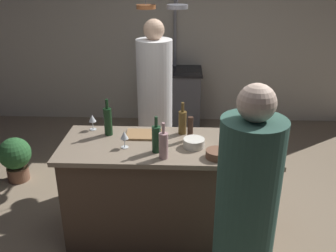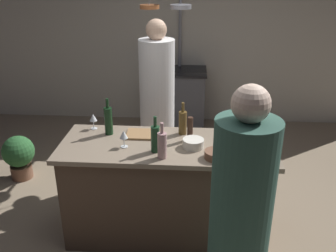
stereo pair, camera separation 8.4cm
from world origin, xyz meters
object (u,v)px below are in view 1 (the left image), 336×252
Objects in this scene: wine_glass_near_right_guest at (92,119)px; wine_bottle_amber at (182,122)px; wine_bottle_rose at (164,145)px; wine_glass_near_left_guest at (124,136)px; bar_stool_right at (244,246)px; mixing_bowl_wooden at (217,154)px; wine_bottle_dark at (242,134)px; wine_bottle_green at (156,139)px; stove_range at (174,99)px; pepper_mill at (190,129)px; cutting_board at (144,135)px; chef at (155,109)px; guest_right at (244,231)px; mixing_bowl_ceramic at (194,143)px; potted_plant at (15,157)px; wine_bottle_red at (108,121)px.

wine_bottle_amber is at bearing -3.51° from wine_glass_near_right_guest.
wine_bottle_rose is 0.37m from wine_glass_near_left_guest.
mixing_bowl_wooden is at bearing 115.97° from bar_stool_right.
wine_bottle_amber is 0.54m from wine_bottle_dark.
wine_bottle_green reaches higher than wine_glass_near_right_guest.
pepper_mill is at bearing -85.35° from stove_range.
chef is at bearing 87.95° from cutting_board.
wine_bottle_rose is 1.69× the size of mixing_bowl_wooden.
guest_right is 9.83× the size of mixing_bowl_ceramic.
guest_right is 1.34m from cutting_board.
cutting_board is at bearing -23.40° from potted_plant.
wine_glass_near_left_guest reaches higher than mixing_bowl_ceramic.
wine_glass_near_left_guest is at bearing 166.93° from wine_bottle_green.
wine_bottle_amber is 0.49m from wine_bottle_rose.
guest_right is (0.50, -3.42, 0.35)m from stove_range.
potted_plant is 1.57× the size of wine_bottle_red.
bar_stool_right is at bearing -64.03° from mixing_bowl_wooden.
wine_bottle_red is (-0.72, 0.08, 0.02)m from pepper_mill.
wine_glass_near_left_guest reaches higher than cutting_board.
cutting_board is at bearing 112.84° from wine_bottle_green.
mixing_bowl_ceramic is at bearing 39.54° from wine_bottle_rose.
wine_bottle_rose is 0.66m from wine_bottle_red.
bar_stool_right is 0.88m from wine_bottle_dark.
pepper_mill is at bearing 57.91° from wine_bottle_rose.
cutting_board reaches higher than potted_plant.
pepper_mill is at bearing -11.49° from wine_glass_near_right_guest.
wine_glass_near_left_guest is 0.49m from wine_glass_near_right_guest.
wine_bottle_green is (1.67, -0.97, 0.72)m from potted_plant.
wine_bottle_rose is at bearing -39.24° from wine_bottle_red.
wine_glass_near_right_guest reaches higher than mixing_bowl_ceramic.
bar_stool_right is at bearing -31.76° from wine_bottle_rose.
cutting_board reaches higher than stove_range.
wine_bottle_dark reaches higher than potted_plant.
wine_bottle_amber reaches higher than cutting_board.
bar_stool_right is 2.31× the size of wine_bottle_dark.
cutting_board is 0.97× the size of wine_bottle_red.
chef is at bearing 110.95° from wine_bottle_amber.
wine_bottle_red is 1.12× the size of wine_bottle_dark.
wine_bottle_green is 2.07× the size of wine_glass_near_right_guest.
pepper_mill is at bearing -68.10° from chef.
guest_right is 9.89× the size of mixing_bowl_wooden.
bar_stool_right is 0.39× the size of guest_right.
guest_right is (0.68, -1.98, -0.03)m from chef.
potted_plant is at bearing 161.96° from wine_bottle_amber.
guest_right is 5.92× the size of wine_bottle_amber.
stove_range is 3.03× the size of wine_bottle_dark.
wine_bottle_dark is (0.83, -0.17, 0.10)m from cutting_board.
bar_stool_right is (0.77, -1.63, -0.46)m from chef.
wine_bottle_green reaches higher than wine_glass_near_left_guest.
chef reaches higher than guest_right.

